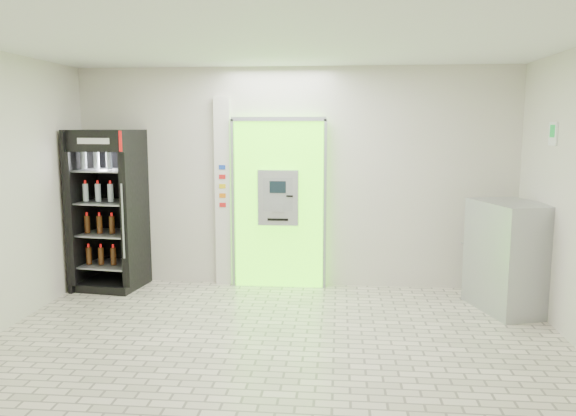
# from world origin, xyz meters

# --- Properties ---
(ground) EXTENTS (6.00, 6.00, 0.00)m
(ground) POSITION_xyz_m (0.00, 0.00, 0.00)
(ground) COLOR beige
(ground) RESTS_ON ground
(room_shell) EXTENTS (6.00, 6.00, 6.00)m
(room_shell) POSITION_xyz_m (0.00, 0.00, 1.84)
(room_shell) COLOR silver
(room_shell) RESTS_ON ground
(atm_assembly) EXTENTS (1.30, 0.24, 2.33)m
(atm_assembly) POSITION_xyz_m (-0.20, 2.41, 1.17)
(atm_assembly) COLOR #5BF115
(atm_assembly) RESTS_ON ground
(pillar) EXTENTS (0.22, 0.11, 2.60)m
(pillar) POSITION_xyz_m (-0.98, 2.45, 1.30)
(pillar) COLOR silver
(pillar) RESTS_ON ground
(beverage_cooler) EXTENTS (0.90, 0.84, 2.16)m
(beverage_cooler) POSITION_xyz_m (-2.50, 2.14, 1.04)
(beverage_cooler) COLOR black
(beverage_cooler) RESTS_ON ground
(steel_cabinet) EXTENTS (0.94, 1.14, 1.32)m
(steel_cabinet) POSITION_xyz_m (2.66, 1.63, 0.66)
(steel_cabinet) COLOR #9EA0A5
(steel_cabinet) RESTS_ON ground
(exit_sign) EXTENTS (0.02, 0.22, 0.26)m
(exit_sign) POSITION_xyz_m (2.99, 1.40, 2.12)
(exit_sign) COLOR white
(exit_sign) RESTS_ON room_shell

